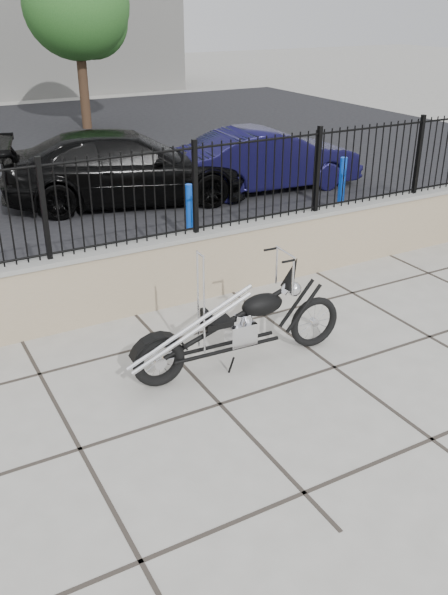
% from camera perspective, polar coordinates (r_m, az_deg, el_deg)
% --- Properties ---
extents(ground_plane, '(90.00, 90.00, 0.00)m').
position_cam_1_polar(ground_plane, '(6.66, -0.36, -9.64)').
color(ground_plane, '#99968E').
rests_on(ground_plane, ground).
extents(retaining_wall, '(14.00, 0.36, 0.96)m').
position_cam_1_polar(retaining_wall, '(8.43, -8.56, 1.71)').
color(retaining_wall, gray).
rests_on(retaining_wall, ground_plane).
extents(iron_fence, '(14.00, 0.08, 1.20)m').
position_cam_1_polar(iron_fence, '(8.07, -9.06, 8.75)').
color(iron_fence, black).
rests_on(iron_fence, retaining_wall).
extents(chopper_motorcycle, '(2.50, 0.57, 1.49)m').
position_cam_1_polar(chopper_motorcycle, '(6.95, 1.20, -0.92)').
color(chopper_motorcycle, black).
rests_on(chopper_motorcycle, ground_plane).
extents(car_black, '(5.35, 3.19, 1.45)m').
position_cam_1_polar(car_black, '(13.32, -8.84, 11.58)').
color(car_black, black).
rests_on(car_black, parking_lot).
extents(car_blue, '(4.17, 1.73, 1.34)m').
position_cam_1_polar(car_blue, '(14.16, 4.04, 12.39)').
color(car_blue, black).
rests_on(car_blue, parking_lot).
extents(bollard_b, '(0.16, 0.16, 1.02)m').
position_cam_1_polar(bollard_b, '(10.90, -3.15, 7.60)').
color(bollard_b, blue).
rests_on(bollard_b, ground_plane).
extents(bollard_c, '(0.16, 0.16, 1.12)m').
position_cam_1_polar(bollard_c, '(12.60, 10.62, 9.88)').
color(bollard_c, '#0C37C2').
rests_on(bollard_c, ground_plane).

